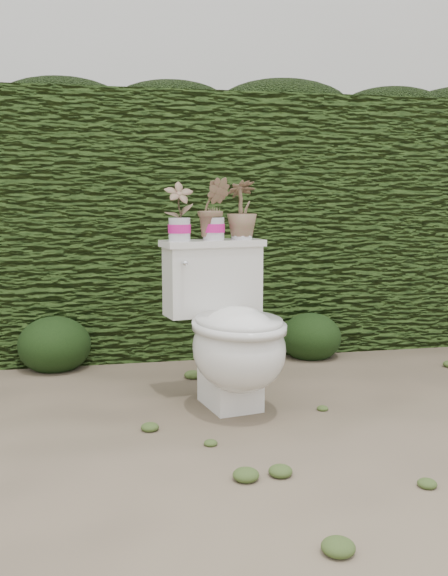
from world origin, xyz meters
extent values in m
plane|color=gray|center=(0.00, 0.00, 0.00)|extent=(60.00, 60.00, 0.00)
cube|color=#35501A|center=(0.00, 1.60, 0.80)|extent=(8.00, 1.00, 1.60)
cube|color=silver|center=(0.60, 6.00, 2.00)|extent=(8.00, 3.50, 4.00)
cube|color=silver|center=(0.11, 0.21, 0.10)|extent=(0.27, 0.34, 0.20)
ellipsoid|color=silver|center=(0.13, 0.12, 0.30)|extent=(0.50, 0.58, 0.39)
cube|color=silver|center=(0.07, 0.43, 0.57)|extent=(0.49, 0.25, 0.34)
cube|color=silver|center=(0.07, 0.43, 0.76)|extent=(0.53, 0.28, 0.03)
cylinder|color=silver|center=(-0.10, 0.30, 0.68)|extent=(0.03, 0.06, 0.02)
sphere|color=silver|center=(-0.09, 0.27, 0.68)|extent=(0.03, 0.03, 0.03)
imported|color=#287925|center=(-0.10, 0.40, 0.91)|extent=(0.14, 0.10, 0.27)
imported|color=#287925|center=(0.07, 0.43, 0.92)|extent=(0.18, 0.15, 0.29)
imported|color=#287925|center=(0.22, 0.46, 0.91)|extent=(0.20, 0.20, 0.28)
ellipsoid|color=#1E3512|center=(-0.74, 1.09, 0.17)|extent=(0.42, 0.42, 0.33)
ellipsoid|color=#1E3512|center=(0.80, 1.05, 0.15)|extent=(0.38, 0.38, 0.30)
camera|label=1|loc=(-0.52, -2.66, 0.98)|focal=40.00mm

